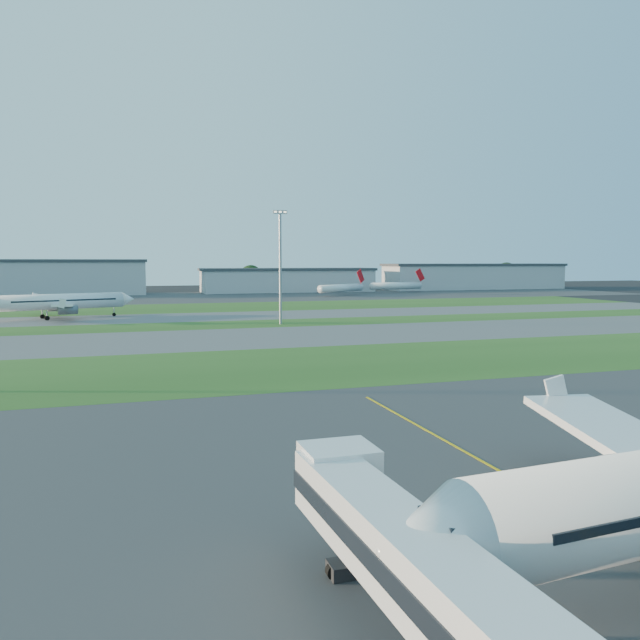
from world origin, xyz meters
name	(u,v)px	position (x,y,z in m)	size (l,w,h in m)	color
ground	(481,513)	(0.00, 0.00, 0.00)	(700.00, 700.00, 0.00)	black
apron_near	(481,513)	(0.00, 0.00, 0.01)	(300.00, 70.00, 0.01)	#333335
grass_strip_a	(273,367)	(0.00, 52.00, 0.01)	(300.00, 34.00, 0.01)	#244918
taxiway_a	(232,338)	(0.00, 85.00, 0.01)	(300.00, 32.00, 0.01)	#515154
grass_strip_b	(214,325)	(0.00, 110.00, 0.01)	(300.00, 18.00, 0.01)	#244918
taxiway_b	(202,317)	(0.00, 132.00, 0.01)	(300.00, 26.00, 0.01)	#515154
grass_strip_c	(189,308)	(0.00, 165.00, 0.01)	(300.00, 40.00, 0.01)	#244918
apron_far	(174,297)	(0.00, 225.00, 0.01)	(400.00, 80.00, 0.01)	#333335
yellow_line	(554,502)	(5.00, 0.00, 0.00)	(0.25, 60.00, 0.02)	gold
jet_bridge	(474,623)	(-9.81, -15.24, 4.01)	(4.20, 26.90, 6.20)	silver
airliner_taxiing	(58,302)	(-34.79, 137.30, 4.20)	(37.19, 31.33, 11.97)	silver
mini_jet_near	(341,288)	(67.75, 215.50, 3.28)	(25.60, 15.87, 9.48)	silver
mini_jet_far	(396,286)	(100.22, 231.79, 3.28)	(28.60, 6.13, 9.48)	silver
light_mast_centre	(280,259)	(15.00, 108.00, 14.81)	(3.20, 0.70, 25.80)	gray
hangar_west	(59,277)	(-45.00, 255.00, 7.64)	(71.40, 23.00, 15.20)	#9C9EA4
hangar_east	(288,280)	(55.00, 255.00, 5.64)	(81.60, 23.00, 11.20)	#9C9EA4
hangar_far_east	(474,276)	(155.00, 255.00, 6.64)	(96.90, 23.00, 13.20)	#9C9EA4
tree_mid_west	(121,280)	(-20.00, 266.00, 5.84)	(9.90, 9.90, 10.80)	black
tree_mid_east	(251,277)	(40.00, 269.00, 6.81)	(11.55, 11.55, 12.60)	black
tree_east	(394,277)	(115.00, 267.00, 6.16)	(10.45, 10.45, 11.40)	black
tree_far_east	(506,274)	(185.00, 271.00, 7.46)	(12.65, 12.65, 13.80)	black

